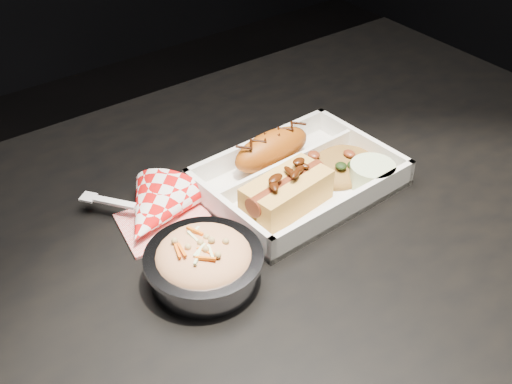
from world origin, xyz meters
TOP-DOWN VIEW (x-y plane):
  - dining_table at (0.00, 0.00)m, footprint 1.20×0.80m
  - food_tray at (0.08, 0.05)m, footprint 0.26×0.19m
  - fried_pastry at (0.08, 0.10)m, footprint 0.12×0.05m
  - hotdog at (0.04, 0.02)m, footprint 0.12×0.07m
  - fried_rice_mound at (0.15, 0.04)m, footprint 0.12×0.10m
  - cupcake_liner at (0.16, -0.01)m, footprint 0.06×0.06m
  - foil_coleslaw_cup at (-0.11, -0.02)m, footprint 0.13×0.13m
  - napkin_fork at (-0.11, 0.10)m, footprint 0.15×0.16m

SIDE VIEW (x-z plane):
  - dining_table at x=0.00m, z-range 0.28..1.03m
  - food_tray at x=0.08m, z-range 0.74..0.78m
  - napkin_fork at x=-0.11m, z-range 0.72..0.82m
  - cupcake_liner at x=0.16m, z-range 0.76..0.79m
  - fried_rice_mound at x=0.15m, z-range 0.76..0.79m
  - foil_coleslaw_cup at x=-0.11m, z-range 0.75..0.81m
  - hotdog at x=0.04m, z-range 0.75..0.81m
  - fried_pastry at x=0.08m, z-range 0.76..0.81m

